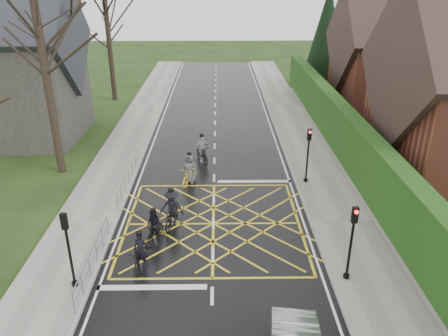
{
  "coord_description": "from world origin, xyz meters",
  "views": [
    {
      "loc": [
        0.26,
        -17.58,
        10.77
      ],
      "look_at": [
        0.55,
        3.49,
        1.3
      ],
      "focal_mm": 35.0,
      "sensor_mm": 36.0,
      "label": 1
    }
  ],
  "objects_px": {
    "cyclist_rear": "(141,256)",
    "cyclist_mid": "(172,212)",
    "cyclist_front": "(202,152)",
    "cyclist_lead": "(190,172)",
    "cyclist_back": "(154,229)"
  },
  "relations": [
    {
      "from": "cyclist_back",
      "to": "cyclist_front",
      "type": "relative_size",
      "value": 0.9
    },
    {
      "from": "cyclist_rear",
      "to": "cyclist_back",
      "type": "distance_m",
      "value": 1.86
    },
    {
      "from": "cyclist_back",
      "to": "cyclist_lead",
      "type": "distance_m",
      "value": 5.92
    },
    {
      "from": "cyclist_front",
      "to": "cyclist_lead",
      "type": "distance_m",
      "value": 2.99
    },
    {
      "from": "cyclist_lead",
      "to": "cyclist_back",
      "type": "bearing_deg",
      "value": -83.04
    },
    {
      "from": "cyclist_rear",
      "to": "cyclist_mid",
      "type": "bearing_deg",
      "value": 81.04
    },
    {
      "from": "cyclist_mid",
      "to": "cyclist_rear",
      "type": "bearing_deg",
      "value": -97.03
    },
    {
      "from": "cyclist_rear",
      "to": "cyclist_mid",
      "type": "xyz_separation_m",
      "value": [
        0.94,
        3.16,
        0.16
      ]
    },
    {
      "from": "cyclist_rear",
      "to": "cyclist_mid",
      "type": "height_order",
      "value": "cyclist_mid"
    },
    {
      "from": "cyclist_mid",
      "to": "cyclist_lead",
      "type": "distance_m",
      "value": 4.49
    },
    {
      "from": "cyclist_front",
      "to": "cyclist_lead",
      "type": "height_order",
      "value": "same"
    },
    {
      "from": "cyclist_back",
      "to": "cyclist_mid",
      "type": "xyz_separation_m",
      "value": [
        0.63,
        1.34,
        0.08
      ]
    },
    {
      "from": "cyclist_rear",
      "to": "cyclist_lead",
      "type": "xyz_separation_m",
      "value": [
        1.51,
        7.62,
        0.1
      ]
    },
    {
      "from": "cyclist_mid",
      "to": "cyclist_front",
      "type": "xyz_separation_m",
      "value": [
        1.15,
        7.39,
        -0.02
      ]
    },
    {
      "from": "cyclist_rear",
      "to": "cyclist_front",
      "type": "distance_m",
      "value": 10.76
    }
  ]
}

